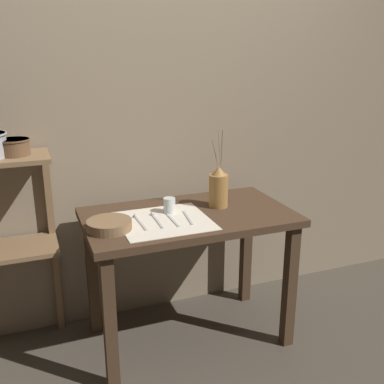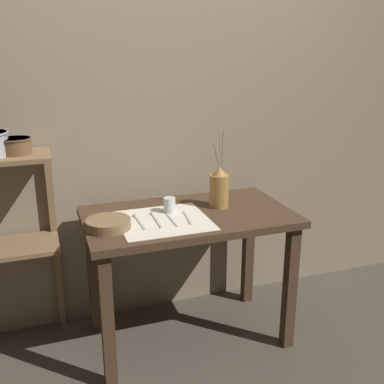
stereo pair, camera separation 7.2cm
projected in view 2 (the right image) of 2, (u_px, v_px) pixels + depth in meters
ground_plane at (189, 336)px, 2.65m from camera, size 12.00×12.00×0.00m
stone_wall_back at (165, 123)px, 2.68m from camera, size 7.00×0.06×2.40m
wooden_table at (189, 235)px, 2.46m from camera, size 1.12×0.64×0.77m
wooden_shelf_unit at (12, 217)px, 2.38m from camera, size 0.45×0.31×1.11m
linen_cloth at (164, 220)px, 2.32m from camera, size 0.46×0.43×0.00m
pitcher_with_flowers at (219, 188)px, 2.49m from camera, size 0.11×0.11×0.44m
wooden_bowl at (108, 224)px, 2.21m from camera, size 0.22×0.22×0.05m
glass_tumbler_near at (169, 205)px, 2.42m from camera, size 0.06×0.06×0.08m
spoon_inner at (137, 218)px, 2.33m from camera, size 0.02×0.22×0.02m
spoon_outer at (154, 217)px, 2.36m from camera, size 0.02×0.22×0.02m
fork_outer at (172, 220)px, 2.32m from camera, size 0.01×0.20×0.00m
knife_center at (187, 218)px, 2.35m from camera, size 0.04×0.20×0.00m
metal_pot_small at (16, 145)px, 2.25m from camera, size 0.16×0.16×0.08m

